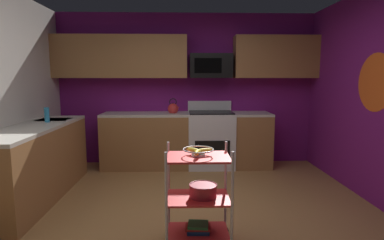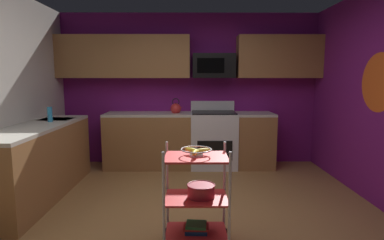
{
  "view_description": "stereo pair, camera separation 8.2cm",
  "coord_description": "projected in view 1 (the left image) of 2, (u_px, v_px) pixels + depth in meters",
  "views": [
    {
      "loc": [
        -0.07,
        -3.11,
        1.51
      ],
      "look_at": [
        0.03,
        0.27,
        1.05
      ],
      "focal_mm": 29.33,
      "sensor_mm": 36.0,
      "label": 1
    },
    {
      "loc": [
        0.01,
        -3.11,
        1.51
      ],
      "look_at": [
        0.03,
        0.27,
        1.05
      ],
      "focal_mm": 29.33,
      "sensor_mm": 36.0,
      "label": 2
    }
  ],
  "objects": [
    {
      "name": "fruit_bowl",
      "position": [
        198.0,
        151.0,
        2.72
      ],
      "size": [
        0.27,
        0.27,
        0.07
      ],
      "color": "silver",
      "rests_on": "rolling_cart"
    },
    {
      "name": "microwave",
      "position": [
        211.0,
        66.0,
        5.25
      ],
      "size": [
        0.7,
        0.39,
        0.4
      ],
      "color": "black"
    },
    {
      "name": "mixing_bowl_large",
      "position": [
        203.0,
        190.0,
        2.77
      ],
      "size": [
        0.25,
        0.25,
        0.11
      ],
      "color": "maroon",
      "rests_on": "rolling_cart"
    },
    {
      "name": "wall_flower_decal",
      "position": [
        375.0,
        82.0,
        3.68
      ],
      "size": [
        0.0,
        0.7,
        0.7
      ],
      "primitive_type": "cylinder",
      "rotation": [
        0.0,
        1.57,
        0.0
      ],
      "color": "#E5591E"
    },
    {
      "name": "wall_back",
      "position": [
        186.0,
        89.0,
        5.51
      ],
      "size": [
        4.52,
        0.06,
        2.6
      ],
      "primitive_type": "cube",
      "color": "#751970",
      "rests_on": "ground"
    },
    {
      "name": "dish_soap_bottle",
      "position": [
        47.0,
        115.0,
        4.14
      ],
      "size": [
        0.06,
        0.06,
        0.2
      ],
      "primitive_type": "cylinder",
      "color": "#2D8CBF",
      "rests_on": "counter_run"
    },
    {
      "name": "book_stack",
      "position": [
        198.0,
        228.0,
        2.82
      ],
      "size": [
        0.23,
        0.18,
        0.08
      ],
      "color": "#1E4C8C",
      "rests_on": "rolling_cart"
    },
    {
      "name": "counter_run",
      "position": [
        132.0,
        148.0,
        4.69
      ],
      "size": [
        3.6,
        2.74,
        0.92
      ],
      "color": "#9E6B3D",
      "rests_on": "ground"
    },
    {
      "name": "kettle",
      "position": [
        173.0,
        108.0,
        5.22
      ],
      "size": [
        0.21,
        0.18,
        0.26
      ],
      "color": "red",
      "rests_on": "counter_run"
    },
    {
      "name": "rolling_cart",
      "position": [
        198.0,
        197.0,
        2.78
      ],
      "size": [
        0.61,
        0.42,
        0.91
      ],
      "color": "silver",
      "rests_on": "ground"
    },
    {
      "name": "oven_range",
      "position": [
        211.0,
        139.0,
        5.31
      ],
      "size": [
        0.76,
        0.65,
        1.1
      ],
      "color": "white",
      "rests_on": "ground"
    },
    {
      "name": "upper_cabinets",
      "position": [
        181.0,
        57.0,
        5.24
      ],
      "size": [
        4.4,
        0.33,
        0.7
      ],
      "color": "#9E6B3D"
    },
    {
      "name": "floor",
      "position": [
        190.0,
        224.0,
        3.28
      ],
      "size": [
        4.4,
        4.8,
        0.04
      ],
      "primitive_type": "cube",
      "color": "#A87542",
      "rests_on": "ground"
    }
  ]
}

